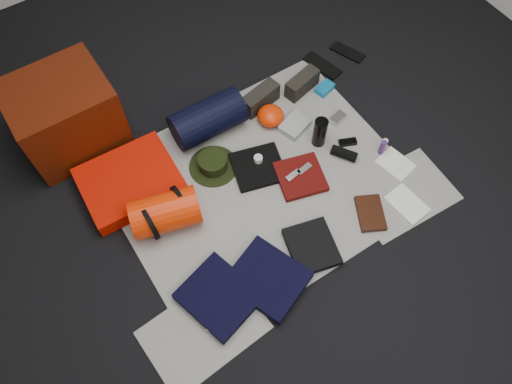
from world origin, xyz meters
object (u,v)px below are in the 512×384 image
sleeping_pad (130,182)px  water_bottle (320,132)px  navy_duffel (208,119)px  paperback_book (370,213)px  compact_camera (338,118)px  stuff_sack (165,213)px  red_cabinet (66,115)px

sleeping_pad → water_bottle: water_bottle is taller
navy_duffel → paperback_book: (0.46, -1.00, -0.10)m
water_bottle → paperback_book: bearing=-95.1°
water_bottle → compact_camera: water_bottle is taller
stuff_sack → water_bottle: bearing=-1.3°
red_cabinet → compact_camera: bearing=-28.4°
sleeping_pad → compact_camera: bearing=-11.9°
water_bottle → navy_duffel: bearing=139.4°
navy_duffel → compact_camera: size_ratio=4.45×
sleeping_pad → stuff_sack: stuff_sack is taller
red_cabinet → water_bottle: bearing=-34.3°
sleeping_pad → navy_duffel: 0.59m
navy_duffel → compact_camera: bearing=-26.6°
sleeping_pad → paperback_book: 1.37m
red_cabinet → navy_duffel: red_cabinet is taller
sleeping_pad → compact_camera: size_ratio=5.42×
compact_camera → paperback_book: (-0.25, -0.62, -0.00)m
navy_duffel → paperback_book: 1.10m
stuff_sack → paperback_book: (0.97, -0.58, -0.09)m
water_bottle → paperback_book: (-0.05, -0.56, -0.09)m
stuff_sack → water_bottle: stuff_sack is taller
red_cabinet → navy_duffel: size_ratio=1.26×
sleeping_pad → navy_duffel: navy_duffel is taller
stuff_sack → paperback_book: bearing=-30.9°
compact_camera → stuff_sack: bearing=169.5°
sleeping_pad → water_bottle: bearing=-17.3°
navy_duffel → stuff_sack: bearing=-139.7°
sleeping_pad → paperback_book: bearing=-40.7°
compact_camera → paperback_book: compact_camera is taller
sleeping_pad → water_bottle: size_ratio=2.63×
stuff_sack → water_bottle: 1.02m
stuff_sack → water_bottle: size_ratio=1.80×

